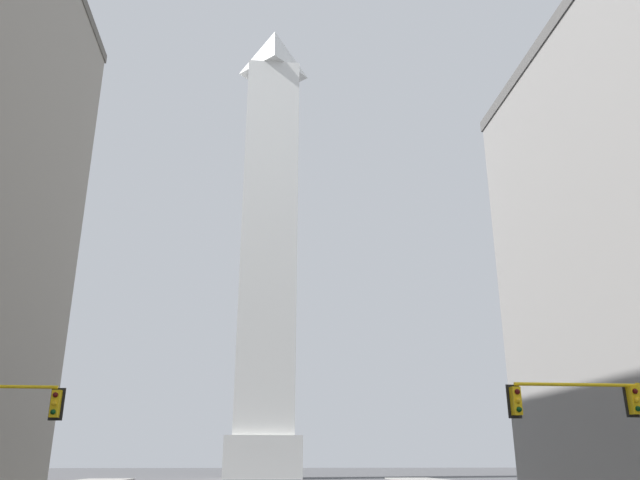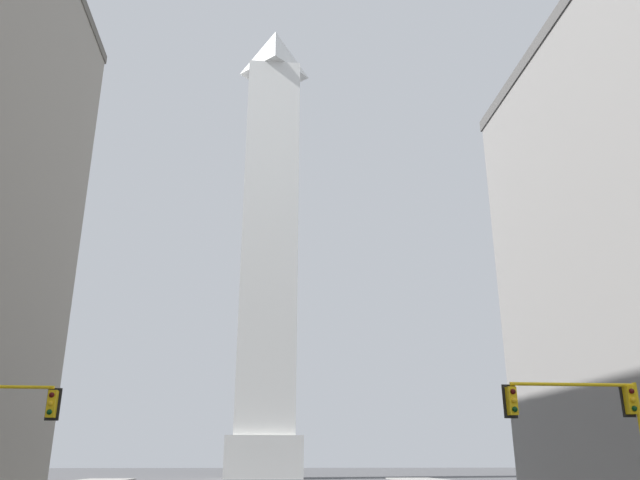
{
  "view_description": "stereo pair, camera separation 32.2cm",
  "coord_description": "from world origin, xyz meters",
  "views": [
    {
      "loc": [
        -1.14,
        -0.18,
        1.98
      ],
      "look_at": [
        4.76,
        57.76,
        22.66
      ],
      "focal_mm": 35.0,
      "sensor_mm": 36.0,
      "label": 1
    },
    {
      "loc": [
        -0.82,
        -0.22,
        1.98
      ],
      "look_at": [
        4.76,
        57.76,
        22.66
      ],
      "focal_mm": 35.0,
      "sensor_mm": 36.0,
      "label": 2
    }
  ],
  "objects": [
    {
      "name": "obelisk",
      "position": [
        0.0,
        79.12,
        30.74
      ],
      "size": [
        9.05,
        9.05,
        63.86
      ],
      "color": "silver",
      "rests_on": "ground_plane"
    },
    {
      "name": "traffic_light_mid_right",
      "position": [
        12.54,
        24.48,
        3.83
      ],
      "size": [
        5.77,
        0.52,
        5.0
      ],
      "color": "yellow",
      "rests_on": "ground_plane"
    }
  ]
}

